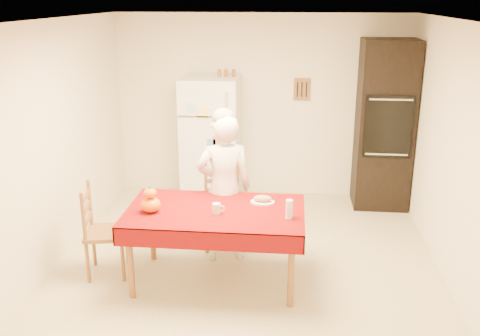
# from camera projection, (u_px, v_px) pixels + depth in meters

# --- Properties ---
(floor) EXTENTS (4.50, 4.50, 0.00)m
(floor) POSITION_uv_depth(u_px,v_px,m) (246.00, 266.00, 5.63)
(floor) COLOR #C2AE8C
(floor) RESTS_ON ground
(room_shell) EXTENTS (4.02, 4.52, 2.51)m
(room_shell) POSITION_uv_depth(u_px,v_px,m) (247.00, 115.00, 5.13)
(room_shell) COLOR beige
(room_shell) RESTS_ON ground
(refrigerator) EXTENTS (0.75, 0.74, 1.70)m
(refrigerator) POSITION_uv_depth(u_px,v_px,m) (211.00, 140.00, 7.21)
(refrigerator) COLOR white
(refrigerator) RESTS_ON floor
(oven_cabinet) EXTENTS (0.70, 0.62, 2.20)m
(oven_cabinet) POSITION_uv_depth(u_px,v_px,m) (384.00, 125.00, 6.96)
(oven_cabinet) COLOR black
(oven_cabinet) RESTS_ON floor
(dining_table) EXTENTS (1.70, 1.00, 0.76)m
(dining_table) POSITION_uv_depth(u_px,v_px,m) (215.00, 216.00, 5.13)
(dining_table) COLOR brown
(dining_table) RESTS_ON floor
(chair_far) EXTENTS (0.48, 0.46, 0.95)m
(chair_far) POSITION_uv_depth(u_px,v_px,m) (222.00, 202.00, 6.00)
(chair_far) COLOR brown
(chair_far) RESTS_ON floor
(chair_left) EXTENTS (0.47, 0.49, 0.95)m
(chair_left) POSITION_uv_depth(u_px,v_px,m) (99.00, 228.00, 5.33)
(chair_left) COLOR brown
(chair_left) RESTS_ON floor
(seated_woman) EXTENTS (0.65, 0.50, 1.59)m
(seated_woman) POSITION_uv_depth(u_px,v_px,m) (224.00, 188.00, 5.57)
(seated_woman) COLOR silver
(seated_woman) RESTS_ON floor
(coffee_mug) EXTENTS (0.08, 0.08, 0.10)m
(coffee_mug) POSITION_uv_depth(u_px,v_px,m) (216.00, 209.00, 5.01)
(coffee_mug) COLOR silver
(coffee_mug) RESTS_ON dining_table
(pumpkin_lower) EXTENTS (0.19, 0.19, 0.14)m
(pumpkin_lower) POSITION_uv_depth(u_px,v_px,m) (151.00, 205.00, 5.04)
(pumpkin_lower) COLOR #E84505
(pumpkin_lower) RESTS_ON dining_table
(pumpkin_upper) EXTENTS (0.12, 0.12, 0.09)m
(pumpkin_upper) POSITION_uv_depth(u_px,v_px,m) (150.00, 193.00, 5.00)
(pumpkin_upper) COLOR #DE4005
(pumpkin_upper) RESTS_ON pumpkin_lower
(wine_glass) EXTENTS (0.07, 0.07, 0.18)m
(wine_glass) POSITION_uv_depth(u_px,v_px,m) (289.00, 209.00, 4.90)
(wine_glass) COLOR silver
(wine_glass) RESTS_ON dining_table
(bread_plate) EXTENTS (0.24, 0.24, 0.02)m
(bread_plate) POSITION_uv_depth(u_px,v_px,m) (263.00, 202.00, 5.27)
(bread_plate) COLOR white
(bread_plate) RESTS_ON dining_table
(bread_loaf) EXTENTS (0.18, 0.10, 0.06)m
(bread_loaf) POSITION_uv_depth(u_px,v_px,m) (263.00, 198.00, 5.26)
(bread_loaf) COLOR tan
(bread_loaf) RESTS_ON bread_plate
(spice_jar_left) EXTENTS (0.05, 0.05, 0.10)m
(spice_jar_left) POSITION_uv_depth(u_px,v_px,m) (219.00, 73.00, 6.97)
(spice_jar_left) COLOR #94571A
(spice_jar_left) RESTS_ON refrigerator
(spice_jar_mid) EXTENTS (0.05, 0.05, 0.10)m
(spice_jar_mid) POSITION_uv_depth(u_px,v_px,m) (226.00, 73.00, 6.96)
(spice_jar_mid) COLOR #8F521A
(spice_jar_mid) RESTS_ON refrigerator
(spice_jar_right) EXTENTS (0.05, 0.05, 0.10)m
(spice_jar_right) POSITION_uv_depth(u_px,v_px,m) (234.00, 73.00, 6.95)
(spice_jar_right) COLOR brown
(spice_jar_right) RESTS_ON refrigerator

